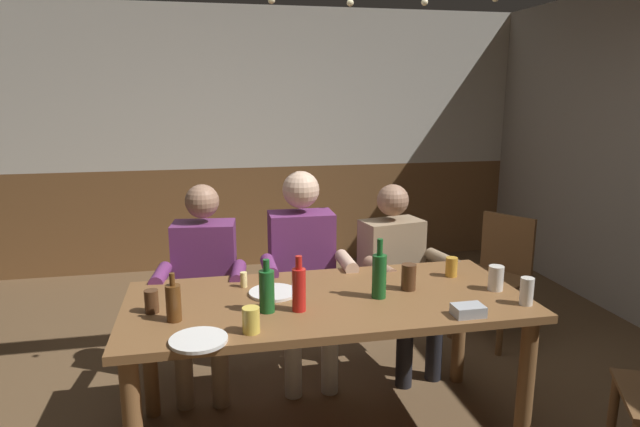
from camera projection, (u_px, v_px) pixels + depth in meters
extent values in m
plane|color=brown|center=(324.00, 425.00, 2.93)|extent=(6.93, 6.93, 0.00)
cube|color=beige|center=(260.00, 88.00, 5.36)|extent=(5.21, 0.12, 1.54)
cube|color=brown|center=(263.00, 215.00, 5.64)|extent=(5.21, 0.12, 1.01)
cube|color=brown|center=(327.00, 301.00, 2.72)|extent=(1.97, 0.87, 0.04)
cylinder|color=brown|center=(525.00, 387.00, 2.64)|extent=(0.08, 0.08, 0.71)
cylinder|color=brown|center=(149.00, 355.00, 2.95)|extent=(0.08, 0.08, 0.71)
cylinder|color=brown|center=(459.00, 326.00, 3.32)|extent=(0.08, 0.08, 0.71)
cube|color=#6B2D66|center=(205.00, 265.00, 3.30)|extent=(0.39, 0.27, 0.53)
sphere|color=#9E755B|center=(202.00, 201.00, 3.22)|extent=(0.20, 0.20, 0.20)
cylinder|color=#997F60|center=(222.00, 312.00, 3.22)|extent=(0.18, 0.42, 0.13)
cylinder|color=#997F60|center=(187.00, 313.00, 3.20)|extent=(0.18, 0.42, 0.13)
cylinder|color=#997F60|center=(220.00, 371.00, 3.08)|extent=(0.10, 0.10, 0.42)
cylinder|color=#997F60|center=(184.00, 372.00, 3.06)|extent=(0.10, 0.10, 0.42)
cylinder|color=#6B2D66|center=(238.00, 274.00, 3.07)|extent=(0.11, 0.29, 0.08)
cylinder|color=#6B2D66|center=(161.00, 276.00, 3.03)|extent=(0.11, 0.29, 0.08)
cube|color=#6B2D66|center=(301.00, 256.00, 3.42)|extent=(0.40, 0.24, 0.56)
sphere|color=beige|center=(301.00, 190.00, 3.32)|extent=(0.23, 0.23, 0.23)
cylinder|color=silver|center=(323.00, 303.00, 3.35)|extent=(0.14, 0.41, 0.13)
cylinder|color=silver|center=(288.00, 306.00, 3.31)|extent=(0.14, 0.41, 0.13)
cylinder|color=silver|center=(330.00, 359.00, 3.21)|extent=(0.10, 0.10, 0.42)
cylinder|color=silver|center=(293.00, 362.00, 3.17)|extent=(0.10, 0.10, 0.42)
cylinder|color=beige|center=(347.00, 262.00, 3.20)|extent=(0.08, 0.28, 0.08)
cylinder|color=#6B2D66|center=(269.00, 267.00, 3.12)|extent=(0.08, 0.28, 0.08)
cube|color=#997F60|center=(391.00, 257.00, 3.54)|extent=(0.42, 0.29, 0.48)
sphere|color=#9E755B|center=(393.00, 200.00, 3.46)|extent=(0.20, 0.20, 0.20)
cylinder|color=black|center=(417.00, 295.00, 3.49)|extent=(0.21, 0.44, 0.13)
cylinder|color=black|center=(388.00, 299.00, 3.41)|extent=(0.21, 0.44, 0.13)
cylinder|color=black|center=(434.00, 347.00, 3.36)|extent=(0.10, 0.10, 0.42)
cylinder|color=black|center=(404.00, 354.00, 3.28)|extent=(0.10, 0.10, 0.42)
cylinder|color=#997F60|center=(443.00, 260.00, 3.40)|extent=(0.13, 0.29, 0.08)
cylinder|color=#9E755B|center=(380.00, 269.00, 3.23)|extent=(0.13, 0.29, 0.08)
cube|color=brown|center=(491.00, 279.00, 3.88)|extent=(0.61, 0.61, 0.02)
cube|color=brown|center=(507.00, 243.00, 3.97)|extent=(0.23, 0.35, 0.42)
cylinder|color=brown|center=(500.00, 324.00, 3.67)|extent=(0.04, 0.04, 0.44)
cylinder|color=brown|center=(452.00, 309.00, 3.94)|extent=(0.04, 0.04, 0.44)
cylinder|color=brown|center=(527.00, 309.00, 3.93)|extent=(0.04, 0.04, 0.44)
cylinder|color=brown|center=(479.00, 295.00, 4.19)|extent=(0.04, 0.04, 0.44)
cylinder|color=brown|center=(612.00, 417.00, 2.63)|extent=(0.04, 0.04, 0.44)
cylinder|color=#F9E08C|center=(244.00, 280.00, 2.85)|extent=(0.04, 0.04, 0.08)
cube|color=#B2B7BC|center=(468.00, 310.00, 2.49)|extent=(0.14, 0.10, 0.05)
cylinder|color=white|center=(199.00, 340.00, 2.23)|extent=(0.24, 0.24, 0.01)
cylinder|color=white|center=(273.00, 293.00, 2.76)|extent=(0.24, 0.24, 0.01)
cylinder|color=#195923|center=(267.00, 291.00, 2.52)|extent=(0.07, 0.07, 0.20)
cylinder|color=#195923|center=(266.00, 265.00, 2.49)|extent=(0.03, 0.03, 0.05)
cylinder|color=#593314|center=(174.00, 303.00, 2.42)|extent=(0.07, 0.07, 0.17)
cylinder|color=#593314|center=(172.00, 279.00, 2.40)|extent=(0.02, 0.02, 0.06)
cylinder|color=red|center=(299.00, 290.00, 2.53)|extent=(0.06, 0.06, 0.20)
cylinder|color=red|center=(299.00, 263.00, 2.50)|extent=(0.03, 0.03, 0.06)
cylinder|color=#195923|center=(379.00, 276.00, 2.69)|extent=(0.07, 0.07, 0.22)
cylinder|color=#195923|center=(380.00, 247.00, 2.66)|extent=(0.03, 0.03, 0.08)
cylinder|color=#4C2D19|center=(152.00, 301.00, 2.52)|extent=(0.06, 0.06, 0.11)
cylinder|color=white|center=(527.00, 291.00, 2.61)|extent=(0.06, 0.06, 0.13)
cylinder|color=#E5C64C|center=(251.00, 320.00, 2.31)|extent=(0.07, 0.07, 0.11)
cylinder|color=gold|center=(451.00, 267.00, 3.01)|extent=(0.07, 0.07, 0.11)
cylinder|color=#4C2D19|center=(409.00, 277.00, 2.81)|extent=(0.08, 0.08, 0.14)
cylinder|color=white|center=(496.00, 278.00, 2.80)|extent=(0.08, 0.08, 0.13)
sphere|color=#F9EAB2|center=(271.00, 0.00, 2.72)|extent=(0.04, 0.04, 0.04)
sphere|color=#F9EAB2|center=(350.00, 3.00, 2.80)|extent=(0.04, 0.04, 0.04)
sphere|color=#F9EAB2|center=(425.00, 2.00, 2.88)|extent=(0.04, 0.04, 0.04)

